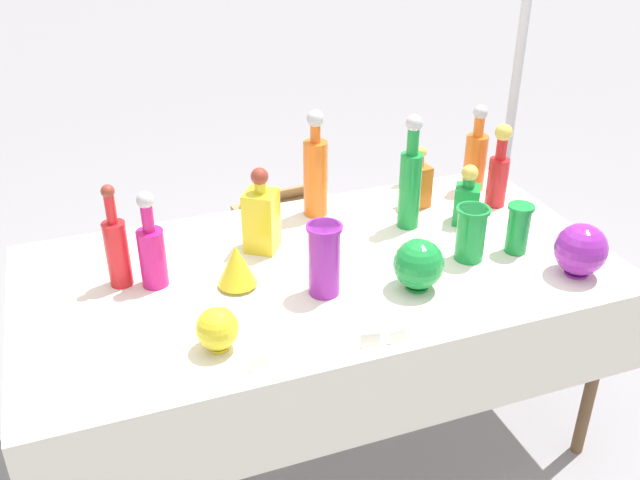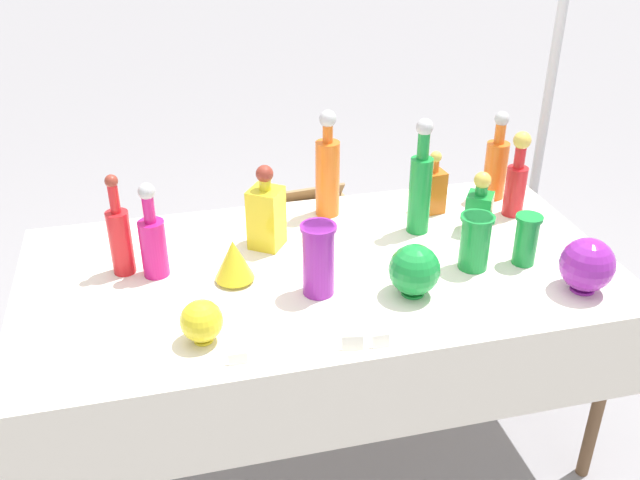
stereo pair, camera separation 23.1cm
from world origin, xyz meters
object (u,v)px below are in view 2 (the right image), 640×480
(slender_vase_1, at_px, (475,240))
(cardboard_box_behind_left, at_px, (328,279))
(slender_vase_0, at_px, (526,238))
(round_bowl_0, at_px, (587,265))
(tall_bottle_5, at_px, (328,172))
(square_decanter_0, at_px, (433,188))
(square_decanter_2, at_px, (266,214))
(tall_bottle_0, at_px, (153,241))
(square_decanter_1, at_px, (479,207))
(fluted_vase_0, at_px, (234,260))
(cardboard_box_behind_right, at_px, (312,243))
(tall_bottle_3, at_px, (517,179))
(canopy_pole, at_px, (549,90))
(tall_bottle_1, at_px, (120,236))
(round_bowl_1, at_px, (202,321))
(round_bowl_2, at_px, (414,270))
(slender_vase_2, at_px, (318,258))
(tall_bottle_4, at_px, (420,185))
(tall_bottle_2, at_px, (496,164))

(slender_vase_1, relative_size, cardboard_box_behind_left, 0.31)
(slender_vase_0, relative_size, round_bowl_0, 0.99)
(tall_bottle_5, distance_m, square_decanter_0, 0.41)
(tall_bottle_5, distance_m, square_decanter_2, 0.33)
(square_decanter_2, relative_size, round_bowl_0, 1.70)
(tall_bottle_0, bearing_deg, cardboard_box_behind_left, 45.36)
(tall_bottle_0, xyz_separation_m, square_decanter_1, (1.14, 0.03, -0.03))
(square_decanter_2, distance_m, fluted_vase_0, 0.25)
(cardboard_box_behind_left, distance_m, cardboard_box_behind_right, 0.29)
(tall_bottle_3, relative_size, cardboard_box_behind_right, 0.69)
(round_bowl_0, bearing_deg, canopy_pole, 67.57)
(slender_vase_0, bearing_deg, tall_bottle_3, 68.61)
(tall_bottle_0, distance_m, square_decanter_1, 1.14)
(tall_bottle_5, height_order, slender_vase_1, tall_bottle_5)
(tall_bottle_0, height_order, tall_bottle_1, tall_bottle_1)
(square_decanter_0, xyz_separation_m, round_bowl_0, (0.25, -0.63, -0.00))
(round_bowl_1, bearing_deg, tall_bottle_5, 51.97)
(round_bowl_0, relative_size, round_bowl_2, 1.06)
(square_decanter_2, bearing_deg, cardboard_box_behind_left, 59.95)
(tall_bottle_3, bearing_deg, round_bowl_2, -142.43)
(tall_bottle_3, relative_size, canopy_pole, 0.13)
(tall_bottle_0, height_order, round_bowl_2, tall_bottle_0)
(fluted_vase_0, relative_size, round_bowl_0, 0.83)
(tall_bottle_0, xyz_separation_m, slender_vase_0, (1.19, -0.22, -0.03))
(square_decanter_0, xyz_separation_m, square_decanter_2, (-0.65, -0.11, 0.03))
(tall_bottle_1, distance_m, square_decanter_2, 0.49)
(round_bowl_2, bearing_deg, square_decanter_0, 62.72)
(slender_vase_0, xyz_separation_m, round_bowl_1, (-1.08, -0.18, -0.03))
(tall_bottle_0, bearing_deg, square_decanter_0, 11.71)
(square_decanter_1, bearing_deg, round_bowl_0, -70.74)
(slender_vase_0, bearing_deg, tall_bottle_0, 169.57)
(tall_bottle_3, distance_m, tall_bottle_5, 0.70)
(slender_vase_2, distance_m, canopy_pole, 1.53)
(tall_bottle_4, bearing_deg, round_bowl_1, -149.83)
(square_decanter_1, bearing_deg, tall_bottle_1, 179.43)
(square_decanter_2, relative_size, cardboard_box_behind_right, 0.63)
(round_bowl_0, bearing_deg, round_bowl_1, 179.05)
(tall_bottle_3, bearing_deg, cardboard_box_behind_left, 128.70)
(round_bowl_0, height_order, cardboard_box_behind_left, round_bowl_0)
(square_decanter_1, bearing_deg, tall_bottle_2, 54.03)
(tall_bottle_1, distance_m, slender_vase_1, 1.14)
(tall_bottle_0, bearing_deg, tall_bottle_3, 5.10)
(cardboard_box_behind_right, bearing_deg, fluted_vase_0, -114.06)
(tall_bottle_4, height_order, slender_vase_2, tall_bottle_4)
(tall_bottle_5, height_order, square_decanter_1, tall_bottle_5)
(tall_bottle_4, bearing_deg, square_decanter_1, -13.92)
(tall_bottle_5, relative_size, square_decanter_2, 1.35)
(round_bowl_2, distance_m, cardboard_box_behind_left, 1.31)
(slender_vase_1, xyz_separation_m, cardboard_box_behind_left, (-0.23, 1.00, -0.73))
(tall_bottle_2, distance_m, fluted_vase_0, 1.14)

